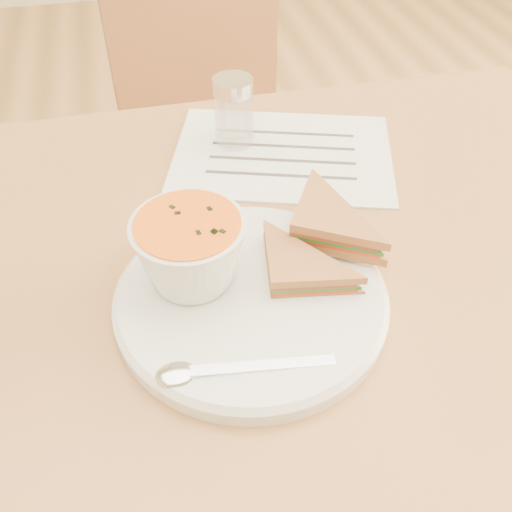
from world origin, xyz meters
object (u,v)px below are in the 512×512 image
object	(u,v)px
plate	(251,300)
soup_bowl	(190,254)
chair_far	(224,168)
dining_table	(273,412)
condiment_shaker	(234,113)

from	to	relation	value
plate	soup_bowl	distance (m)	0.08
chair_far	dining_table	bearing A→B (deg)	78.88
plate	soup_bowl	size ratio (longest dim) A/B	2.47
dining_table	soup_bowl	distance (m)	0.45
chair_far	condiment_shaker	size ratio (longest dim) A/B	8.83
chair_far	plate	distance (m)	0.77
chair_far	condiment_shaker	xyz separation A→B (m)	(-0.04, -0.39, 0.36)
dining_table	chair_far	xyz separation A→B (m)	(0.04, 0.60, 0.06)
condiment_shaker	chair_far	bearing A→B (deg)	83.36
dining_table	condiment_shaker	distance (m)	0.48
condiment_shaker	soup_bowl	bearing A→B (deg)	-110.02
dining_table	condiment_shaker	xyz separation A→B (m)	(-0.01, 0.22, 0.42)
chair_far	plate	world-z (taller)	chair_far
soup_bowl	dining_table	bearing A→B (deg)	26.85
chair_far	plate	bearing A→B (deg)	74.90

